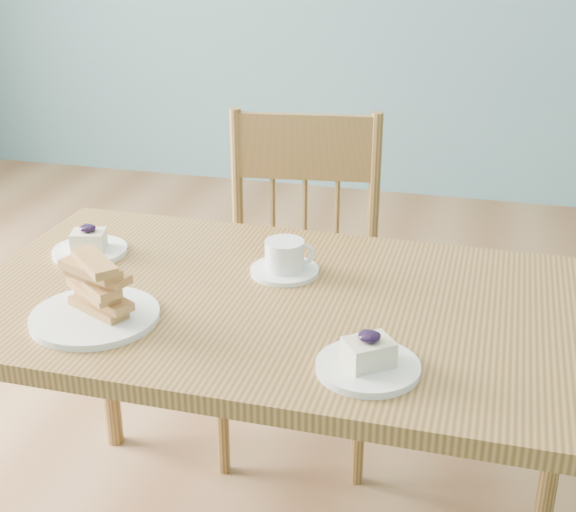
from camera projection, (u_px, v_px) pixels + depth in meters
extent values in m
cube|color=#946B45|center=(238.00, 489.00, 2.15)|extent=(5.00, 5.00, 0.01)
cube|color=#9E703C|center=(283.00, 307.00, 1.63)|extent=(1.31, 0.76, 0.04)
cylinder|color=#9E703C|center=(105.00, 342.00, 2.20)|extent=(0.05, 0.05, 0.66)
cylinder|color=#9E703C|center=(560.00, 408.00, 1.91)|extent=(0.05, 0.05, 0.66)
cube|color=#9E703C|center=(297.00, 306.00, 2.17)|extent=(0.47, 0.46, 0.04)
cylinder|color=#9E703C|center=(222.00, 408.00, 2.13)|extent=(0.03, 0.03, 0.41)
cylinder|color=#9E703C|center=(359.00, 417.00, 2.09)|extent=(0.03, 0.03, 0.41)
cylinder|color=#9E703C|center=(244.00, 343.00, 2.44)|extent=(0.03, 0.03, 0.41)
cylinder|color=#9E703C|center=(363.00, 351.00, 2.40)|extent=(0.03, 0.03, 0.41)
cylinder|color=#9E703C|center=(237.00, 192.00, 2.25)|extent=(0.03, 0.03, 0.47)
cylinder|color=#9E703C|center=(374.00, 197.00, 2.21)|extent=(0.03, 0.03, 0.47)
cube|color=#9E703C|center=(305.00, 147.00, 2.18)|extent=(0.36, 0.07, 0.18)
cylinder|color=#9E703C|center=(273.00, 225.00, 2.28)|extent=(0.01, 0.01, 0.28)
cylinder|color=#9E703C|center=(305.00, 226.00, 2.27)|extent=(0.01, 0.01, 0.28)
cylinder|color=#9E703C|center=(337.00, 228.00, 2.26)|extent=(0.01, 0.01, 0.28)
cylinder|color=white|center=(368.00, 367.00, 1.37)|extent=(0.18, 0.18, 0.01)
cube|color=beige|center=(369.00, 352.00, 1.36)|extent=(0.10, 0.10, 0.05)
ellipsoid|color=black|center=(369.00, 336.00, 1.35)|extent=(0.04, 0.04, 0.02)
sphere|color=black|center=(376.00, 336.00, 1.35)|extent=(0.02, 0.02, 0.02)
sphere|color=black|center=(365.00, 334.00, 1.36)|extent=(0.02, 0.02, 0.02)
sphere|color=black|center=(370.00, 340.00, 1.34)|extent=(0.02, 0.02, 0.02)
cylinder|color=white|center=(90.00, 251.00, 1.83)|extent=(0.17, 0.17, 0.01)
cube|color=beige|center=(89.00, 240.00, 1.82)|extent=(0.09, 0.08, 0.04)
ellipsoid|color=black|center=(87.00, 228.00, 1.81)|extent=(0.04, 0.04, 0.02)
sphere|color=black|center=(93.00, 228.00, 1.81)|extent=(0.01, 0.01, 0.01)
sphere|color=black|center=(86.00, 227.00, 1.82)|extent=(0.01, 0.01, 0.01)
sphere|color=black|center=(87.00, 230.00, 1.80)|extent=(0.01, 0.01, 0.01)
cylinder|color=white|center=(285.00, 271.00, 1.74)|extent=(0.15, 0.15, 0.01)
cylinder|color=white|center=(285.00, 255.00, 1.72)|extent=(0.11, 0.11, 0.06)
cylinder|color=olive|center=(285.00, 244.00, 1.71)|extent=(0.07, 0.07, 0.00)
torus|color=white|center=(304.00, 254.00, 1.73)|extent=(0.05, 0.03, 0.05)
cylinder|color=white|center=(95.00, 316.00, 1.54)|extent=(0.25, 0.25, 0.01)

